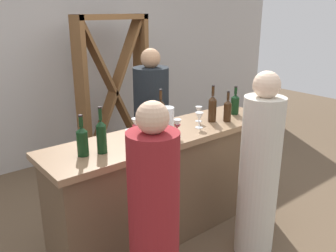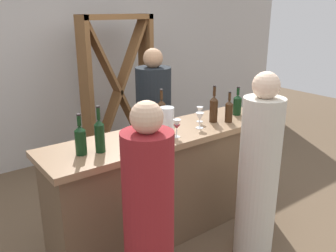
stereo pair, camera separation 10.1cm
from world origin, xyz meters
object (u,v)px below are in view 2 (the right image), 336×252
(wine_bottle_leftmost_dark_green, at_px, (81,139))
(person_server_behind, at_px, (154,131))
(wine_bottle_center_amber_brown, at_px, (161,112))
(wine_glass_far_left, at_px, (136,124))
(wine_glass_near_center, at_px, (128,135))
(wine_glass_near_left, at_px, (177,125))
(wine_bottle_second_right_amber_brown, at_px, (214,108))
(wine_bottle_far_right_dark_green, at_px, (237,104))
(person_center_guest, at_px, (149,223))
(wine_rack, at_px, (118,91))
(wine_bottle_second_left_dark_green, at_px, (100,135))
(wine_glass_far_center, at_px, (200,111))
(person_left_guest, at_px, (258,175))
(wine_bottle_rightmost_amber_brown, at_px, (229,111))
(wine_glass_near_right, at_px, (200,117))
(water_pitcher, at_px, (167,120))

(wine_bottle_leftmost_dark_green, relative_size, person_server_behind, 0.19)
(wine_bottle_center_amber_brown, distance_m, wine_glass_far_left, 0.38)
(wine_glass_near_center, height_order, person_server_behind, person_server_behind)
(wine_glass_near_left, height_order, wine_glass_far_left, wine_glass_far_left)
(wine_bottle_second_right_amber_brown, relative_size, wine_bottle_far_right_dark_green, 1.21)
(wine_bottle_second_right_amber_brown, xyz_separation_m, person_center_guest, (-1.14, -0.63, -0.40))
(wine_rack, bearing_deg, wine_bottle_second_right_amber_brown, -88.72)
(wine_rack, xyz_separation_m, wine_bottle_second_left_dark_green, (-1.10, -1.71, 0.15))
(wine_bottle_leftmost_dark_green, height_order, wine_glass_far_center, wine_bottle_leftmost_dark_green)
(wine_bottle_second_right_amber_brown, height_order, person_server_behind, person_server_behind)
(person_left_guest, bearing_deg, person_server_behind, 26.53)
(wine_bottle_center_amber_brown, height_order, wine_bottle_rightmost_amber_brown, wine_bottle_center_amber_brown)
(wine_glass_near_right, relative_size, wine_glass_far_left, 0.83)
(wine_rack, height_order, wine_bottle_leftmost_dark_green, wine_rack)
(wine_bottle_second_left_dark_green, xyz_separation_m, wine_bottle_center_amber_brown, (0.71, 0.23, -0.01))
(wine_glass_near_left, height_order, wine_glass_far_center, wine_glass_near_left)
(wine_bottle_rightmost_amber_brown, bearing_deg, person_center_guest, -156.23)
(wine_bottle_center_amber_brown, bearing_deg, wine_glass_near_left, -103.71)
(wine_glass_far_center, bearing_deg, wine_rack, 87.95)
(wine_rack, relative_size, wine_bottle_second_right_amber_brown, 5.56)
(wine_bottle_far_right_dark_green, height_order, wine_glass_far_center, wine_bottle_far_right_dark_green)
(wine_bottle_second_left_dark_green, height_order, person_left_guest, person_left_guest)
(wine_glass_near_center, relative_size, person_center_guest, 0.11)
(wine_rack, xyz_separation_m, person_server_behind, (-0.18, -1.04, -0.21))
(wine_bottle_second_left_dark_green, height_order, wine_glass_near_center, wine_bottle_second_left_dark_green)
(wine_bottle_second_right_amber_brown, bearing_deg, wine_bottle_leftmost_dark_green, 179.52)
(wine_bottle_leftmost_dark_green, height_order, wine_glass_near_left, wine_bottle_leftmost_dark_green)
(wine_bottle_rightmost_amber_brown, distance_m, wine_glass_near_center, 1.07)
(wine_bottle_leftmost_dark_green, bearing_deg, wine_bottle_second_left_dark_green, -16.74)
(wine_glass_near_left, bearing_deg, person_center_guest, -140.38)
(wine_bottle_center_amber_brown, bearing_deg, wine_glass_near_center, -149.49)
(wine_rack, height_order, wine_glass_near_right, wine_rack)
(wine_glass_near_right, xyz_separation_m, person_left_guest, (0.09, -0.59, -0.34))
(wine_rack, distance_m, person_center_guest, 2.57)
(wine_bottle_leftmost_dark_green, distance_m, wine_bottle_center_amber_brown, 0.86)
(wine_bottle_leftmost_dark_green, relative_size, wine_bottle_center_amber_brown, 0.91)
(wine_bottle_second_right_amber_brown, bearing_deg, wine_glass_far_center, 140.55)
(wine_bottle_rightmost_amber_brown, bearing_deg, wine_glass_near_left, -177.06)
(person_left_guest, bearing_deg, water_pitcher, 51.78)
(wine_glass_far_left, height_order, wine_glass_far_center, wine_glass_far_left)
(wine_glass_near_left, distance_m, water_pitcher, 0.15)
(wine_bottle_center_amber_brown, distance_m, wine_glass_near_center, 0.61)
(wine_rack, height_order, water_pitcher, wine_rack)
(wine_glass_near_center, xyz_separation_m, person_left_guest, (0.84, -0.53, -0.36))
(wine_bottle_second_right_amber_brown, xyz_separation_m, wine_glass_near_center, (-0.96, -0.11, -0.02))
(wine_glass_far_left, xyz_separation_m, person_center_guest, (-0.35, -0.69, -0.40))
(wine_glass_near_right, relative_size, person_center_guest, 0.09)
(wine_bottle_rightmost_amber_brown, relative_size, wine_glass_near_right, 2.05)
(wine_rack, distance_m, water_pitcher, 1.72)
(wine_rack, distance_m, wine_bottle_second_left_dark_green, 2.04)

